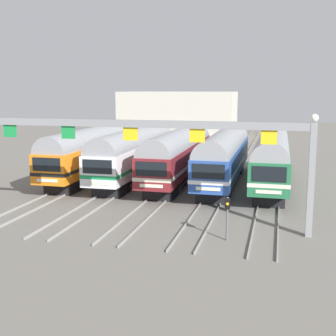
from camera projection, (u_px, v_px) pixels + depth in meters
name	position (u px, v px, depth m)	size (l,w,h in m)	color
ground_plane	(179.00, 182.00, 41.52)	(160.00, 160.00, 0.00)	slate
track_bed	(208.00, 155.00, 57.77)	(17.90, 70.00, 0.15)	gray
commuter_train_orange	(94.00, 149.00, 42.99)	(2.88, 18.06, 5.05)	orange
commuter_train_white	(135.00, 151.00, 42.02)	(2.88, 18.06, 5.05)	white
commuter_train_maroon	(179.00, 152.00, 41.06)	(2.88, 18.06, 5.05)	maroon
commuter_train_blue	(224.00, 154.00, 40.09)	(2.88, 18.06, 4.77)	#284C9E
commuter_train_green	(272.00, 155.00, 39.12)	(2.88, 18.06, 4.77)	#236B42
catenary_gantry	(131.00, 140.00, 27.71)	(21.63, 0.44, 6.97)	gray
yard_signal_mast	(227.00, 210.00, 25.14)	(0.28, 0.35, 2.47)	#59595E
maintenance_building	(178.00, 114.00, 80.23)	(19.64, 10.00, 7.79)	beige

